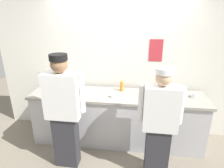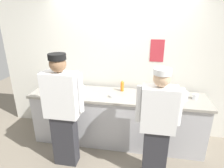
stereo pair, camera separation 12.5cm
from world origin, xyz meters
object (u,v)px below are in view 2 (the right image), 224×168
object	(u,v)px
squeeze_bottle_secondary	(122,86)
sheet_tray	(59,90)
chef_near_left	(62,109)
plate_stack_front	(80,89)
mixing_bowl_steel	(177,95)
squeeze_bottle_primary	(157,88)
ramekin_green_sauce	(149,96)
chef_center	(157,124)
deli_cup	(195,97)
ramekin_orange_sauce	(113,96)

from	to	relation	value
squeeze_bottle_secondary	sheet_tray	bearing A→B (deg)	-169.50
chef_near_left	plate_stack_front	world-z (taller)	chef_near_left
mixing_bowl_steel	squeeze_bottle_secondary	bearing A→B (deg)	169.17
squeeze_bottle_primary	ramekin_green_sauce	bearing A→B (deg)	-120.24
sheet_tray	chef_center	bearing A→B (deg)	-21.72
ramekin_green_sauce	deli_cup	distance (m)	0.74
plate_stack_front	deli_cup	size ratio (longest dim) A/B	2.17
squeeze_bottle_secondary	deli_cup	bearing A→B (deg)	-6.28
squeeze_bottle_primary	squeeze_bottle_secondary	world-z (taller)	squeeze_bottle_secondary
mixing_bowl_steel	ramekin_orange_sauce	xyz separation A→B (m)	(-1.02, -0.11, -0.04)
deli_cup	squeeze_bottle_secondary	bearing A→B (deg)	173.72
squeeze_bottle_primary	chef_center	bearing A→B (deg)	-90.89
chef_near_left	chef_center	size ratio (longest dim) A/B	1.08
squeeze_bottle_secondary	ramekin_green_sauce	xyz separation A→B (m)	(0.46, -0.21, -0.07)
plate_stack_front	deli_cup	xyz separation A→B (m)	(1.92, 0.03, -0.01)
sheet_tray	squeeze_bottle_primary	bearing A→B (deg)	7.10
sheet_tray	deli_cup	bearing A→B (deg)	1.81
ramekin_orange_sauce	ramekin_green_sauce	world-z (taller)	ramekin_green_sauce
mixing_bowl_steel	ramekin_green_sauce	world-z (taller)	mixing_bowl_steel
chef_center	ramekin_green_sauce	size ratio (longest dim) A/B	18.00
chef_center	ramekin_green_sauce	bearing A→B (deg)	99.81
squeeze_bottle_secondary	plate_stack_front	bearing A→B (deg)	-167.30
squeeze_bottle_primary	ramekin_orange_sauce	bearing A→B (deg)	-157.51
plate_stack_front	ramekin_green_sauce	xyz separation A→B (m)	(1.19, -0.05, -0.02)
chef_center	squeeze_bottle_primary	distance (m)	0.89
sheet_tray	ramekin_orange_sauce	xyz separation A→B (m)	(0.98, -0.08, 0.01)
chef_center	plate_stack_front	size ratio (longest dim) A/B	8.18
sheet_tray	mixing_bowl_steel	bearing A→B (deg)	0.91
ramekin_green_sauce	deli_cup	world-z (taller)	deli_cup
squeeze_bottle_primary	ramekin_green_sauce	size ratio (longest dim) A/B	2.22
chef_near_left	mixing_bowl_steel	xyz separation A→B (m)	(1.65, 0.67, 0.06)
deli_cup	chef_near_left	bearing A→B (deg)	-159.90
squeeze_bottle_secondary	ramekin_orange_sauce	world-z (taller)	squeeze_bottle_secondary
chef_center	squeeze_bottle_secondary	size ratio (longest dim) A/B	8.00
chef_near_left	plate_stack_front	distance (m)	0.68
deli_cup	plate_stack_front	bearing A→B (deg)	-179.05
squeeze_bottle_primary	ramekin_green_sauce	world-z (taller)	squeeze_bottle_primary
squeeze_bottle_secondary	ramekin_green_sauce	world-z (taller)	squeeze_bottle_secondary
squeeze_bottle_secondary	ramekin_orange_sauce	xyz separation A→B (m)	(-0.12, -0.29, -0.07)
mixing_bowl_steel	ramekin_green_sauce	size ratio (longest dim) A/B	3.89
squeeze_bottle_primary	ramekin_orange_sauce	distance (m)	0.77
squeeze_bottle_primary	squeeze_bottle_secondary	bearing A→B (deg)	-179.39
deli_cup	chef_center	bearing A→B (deg)	-129.89
ramekin_orange_sauce	ramekin_green_sauce	bearing A→B (deg)	7.24
squeeze_bottle_primary	deli_cup	bearing A→B (deg)	-12.82
plate_stack_front	mixing_bowl_steel	distance (m)	1.62
plate_stack_front	squeeze_bottle_secondary	world-z (taller)	squeeze_bottle_secondary
chef_center	ramekin_orange_sauce	distance (m)	0.91
chef_near_left	squeeze_bottle_secondary	distance (m)	1.13
mixing_bowl_steel	squeeze_bottle_primary	size ratio (longest dim) A/B	1.75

